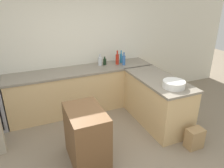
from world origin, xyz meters
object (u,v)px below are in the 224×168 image
object	(u,v)px
vinegar_bottle_clear	(100,61)
paper_bag	(194,138)
wine_bottle_dark	(105,62)
hot_sauce_bottle	(117,59)
mixing_bowl	(174,84)
water_bottle_blue	(124,60)
island_table	(87,136)
dish_soap_bottle	(121,58)

from	to	relation	value
vinegar_bottle_clear	paper_bag	bearing A→B (deg)	-67.32
wine_bottle_dark	hot_sauce_bottle	world-z (taller)	hot_sauce_bottle
mixing_bowl	vinegar_bottle_clear	xyz separation A→B (m)	(-0.72, 1.58, 0.04)
mixing_bowl	vinegar_bottle_clear	distance (m)	1.74
hot_sauce_bottle	paper_bag	xyz separation A→B (m)	(0.49, -1.99, -0.86)
water_bottle_blue	paper_bag	bearing A→B (deg)	-78.58
mixing_bowl	wine_bottle_dark	bearing A→B (deg)	111.31
mixing_bowl	vinegar_bottle_clear	bearing A→B (deg)	114.42
island_table	paper_bag	size ratio (longest dim) A/B	2.48
vinegar_bottle_clear	wine_bottle_dark	bearing A→B (deg)	-3.85
wine_bottle_dark	water_bottle_blue	size ratio (longest dim) A/B	0.66
wine_bottle_dark	vinegar_bottle_clear	world-z (taller)	vinegar_bottle_clear
island_table	mixing_bowl	world-z (taller)	mixing_bowl
mixing_bowl	dish_soap_bottle	bearing A→B (deg)	97.89
water_bottle_blue	wine_bottle_dark	bearing A→B (deg)	155.88
island_table	paper_bag	distance (m)	1.77
water_bottle_blue	vinegar_bottle_clear	bearing A→B (deg)	159.92
mixing_bowl	vinegar_bottle_clear	size ratio (longest dim) A/B	1.50
island_table	hot_sauce_bottle	distance (m)	2.08
vinegar_bottle_clear	hot_sauce_bottle	bearing A→B (deg)	-11.54
water_bottle_blue	paper_bag	size ratio (longest dim) A/B	0.81
vinegar_bottle_clear	dish_soap_bottle	xyz separation A→B (m)	(0.50, -0.00, 0.01)
vinegar_bottle_clear	hot_sauce_bottle	distance (m)	0.38
wine_bottle_dark	water_bottle_blue	xyz separation A→B (m)	(0.38, -0.17, 0.04)
mixing_bowl	hot_sauce_bottle	bearing A→B (deg)	102.96
wine_bottle_dark	hot_sauce_bottle	bearing A→B (deg)	-14.43
paper_bag	island_table	bearing A→B (deg)	166.24
mixing_bowl	water_bottle_blue	distance (m)	1.42
vinegar_bottle_clear	island_table	bearing A→B (deg)	-116.90
vinegar_bottle_clear	dish_soap_bottle	size ratio (longest dim) A/B	0.89
water_bottle_blue	vinegar_bottle_clear	world-z (taller)	water_bottle_blue
island_table	water_bottle_blue	bearing A→B (deg)	48.18
dish_soap_bottle	wine_bottle_dark	bearing A→B (deg)	-179.28
vinegar_bottle_clear	paper_bag	distance (m)	2.39
wine_bottle_dark	vinegar_bottle_clear	size ratio (longest dim) A/B	0.74
dish_soap_bottle	mixing_bowl	bearing A→B (deg)	-82.11
mixing_bowl	paper_bag	size ratio (longest dim) A/B	1.06
island_table	mixing_bowl	distance (m)	1.65
hot_sauce_bottle	wine_bottle_dark	bearing A→B (deg)	165.57
vinegar_bottle_clear	mixing_bowl	bearing A→B (deg)	-65.58
paper_bag	mixing_bowl	bearing A→B (deg)	106.72
wine_bottle_dark	hot_sauce_bottle	size ratio (longest dim) A/B	0.60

